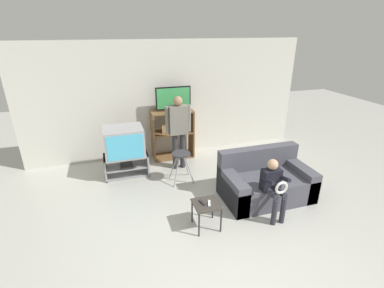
% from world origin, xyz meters
% --- Properties ---
extents(ground_plane, '(18.00, 18.00, 0.00)m').
position_xyz_m(ground_plane, '(0.00, 0.00, 0.00)').
color(ground_plane, '#B7B7AD').
extents(wall_back, '(6.40, 0.06, 2.60)m').
position_xyz_m(wall_back, '(0.00, 3.84, 1.30)').
color(wall_back, silver).
rests_on(wall_back, ground_plane).
extents(tv_stand, '(0.87, 0.44, 0.45)m').
position_xyz_m(tv_stand, '(-1.11, 2.97, 0.22)').
color(tv_stand, '#939399').
rests_on(tv_stand, ground_plane).
extents(television_main, '(0.76, 0.62, 0.57)m').
position_xyz_m(television_main, '(-1.12, 2.96, 0.74)').
color(television_main, '#9E9EA3').
rests_on(television_main, tv_stand).
extents(media_shelf, '(0.94, 0.44, 1.12)m').
position_xyz_m(media_shelf, '(-0.00, 3.55, 0.57)').
color(media_shelf, brown).
rests_on(media_shelf, ground_plane).
extents(television_flat, '(0.78, 0.20, 0.53)m').
position_xyz_m(television_flat, '(0.04, 3.54, 1.37)').
color(television_flat, black).
rests_on(television_flat, media_shelf).
extents(folding_stool, '(0.43, 0.40, 0.61)m').
position_xyz_m(folding_stool, '(-0.11, 2.40, 0.50)').
color(folding_stool, '#99999E').
rests_on(folding_stool, ground_plane).
extents(snack_table, '(0.39, 0.39, 0.42)m').
position_xyz_m(snack_table, '(-0.11, 0.96, 0.36)').
color(snack_table, '#38332D').
rests_on(snack_table, ground_plane).
extents(remote_control_black, '(0.07, 0.15, 0.02)m').
position_xyz_m(remote_control_black, '(-0.16, 0.99, 0.43)').
color(remote_control_black, '#232328').
rests_on(remote_control_black, snack_table).
extents(remote_control_white, '(0.08, 0.15, 0.02)m').
position_xyz_m(remote_control_white, '(-0.07, 0.94, 0.43)').
color(remote_control_white, silver).
rests_on(remote_control_white, snack_table).
extents(couch, '(1.53, 0.90, 0.83)m').
position_xyz_m(couch, '(1.17, 1.44, 0.28)').
color(couch, '#4C4C56').
rests_on(couch, ground_plane).
extents(person_standing_adult, '(0.53, 0.20, 1.57)m').
position_xyz_m(person_standing_adult, '(-0.01, 2.97, 0.95)').
color(person_standing_adult, '#2D2D33').
rests_on(person_standing_adult, ground_plane).
extents(person_seated_child, '(0.33, 0.43, 0.96)m').
position_xyz_m(person_seated_child, '(0.98, 0.92, 0.58)').
color(person_seated_child, '#2D2D38').
rests_on(person_seated_child, ground_plane).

